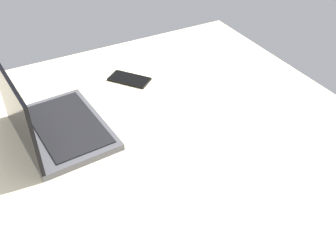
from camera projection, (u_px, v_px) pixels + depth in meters
The scene contains 3 objects.
bed_mattress at pixel (185, 247), 95.17cm from camera, with size 180.00×140.00×18.00cm, color beige.
laptop at pixel (51, 124), 111.32cm from camera, with size 34.60×25.37×23.00cm.
cell_phone at pixel (129, 79), 137.71cm from camera, with size 6.80×14.00×0.80cm, color black.
Camera 1 is at (-47.92, 30.67, 90.78)cm, focal length 42.42 mm.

